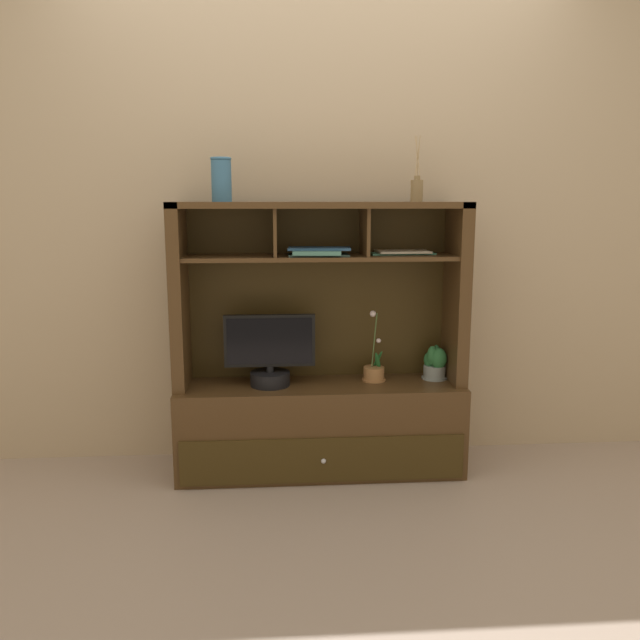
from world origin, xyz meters
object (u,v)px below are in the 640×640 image
at_px(potted_orchid, 374,371).
at_px(potted_fern, 435,363).
at_px(media_console, 320,392).
at_px(magazine_stack_left, 318,252).
at_px(magazine_stack_centre, 402,252).
at_px(tv_monitor, 270,356).
at_px(ceramic_vase, 221,179).
at_px(diffuser_bottle, 417,190).

xyz_separation_m(potted_orchid, potted_fern, (0.31, 0.01, 0.03)).
bearing_deg(media_console, magazine_stack_left, -106.80).
bearing_deg(magazine_stack_centre, media_console, -177.11).
distance_m(potted_orchid, potted_fern, 0.32).
bearing_deg(potted_fern, tv_monitor, -176.15).
height_order(potted_orchid, potted_fern, potted_orchid).
relative_size(media_console, potted_orchid, 3.91).
height_order(potted_orchid, ceramic_vase, ceramic_vase).
bearing_deg(potted_fern, magazine_stack_centre, 179.39).
bearing_deg(potted_orchid, ceramic_vase, -176.18).
height_order(magazine_stack_centre, diffuser_bottle, diffuser_bottle).
relative_size(diffuser_bottle, ceramic_vase, 1.51).
height_order(magazine_stack_left, diffuser_bottle, diffuser_bottle).
height_order(tv_monitor, potted_fern, tv_monitor).
bearing_deg(magazine_stack_centre, diffuser_bottle, -41.61).
xyz_separation_m(potted_orchid, magazine_stack_centre, (0.13, 0.01, 0.60)).
distance_m(potted_fern, ceramic_vase, 1.39).
relative_size(magazine_stack_left, diffuser_bottle, 0.99).
height_order(media_console, magazine_stack_centre, media_console).
distance_m(media_console, magazine_stack_left, 0.71).
bearing_deg(potted_fern, magazine_stack_left, -174.35).
distance_m(magazine_stack_left, diffuser_bottle, 0.55).
xyz_separation_m(tv_monitor, magazine_stack_centre, (0.65, 0.06, 0.50)).
bearing_deg(magazine_stack_left, tv_monitor, 179.22).
relative_size(tv_monitor, potted_orchid, 1.22).
distance_m(potted_orchid, diffuser_bottle, 0.92).
xyz_separation_m(magazine_stack_centre, diffuser_bottle, (0.05, -0.05, 0.30)).
bearing_deg(media_console, magazine_stack_centre, 2.89).
relative_size(potted_orchid, ceramic_vase, 1.78).
bearing_deg(media_console, ceramic_vase, -175.54).
distance_m(potted_orchid, magazine_stack_centre, 0.61).
relative_size(magazine_stack_left, ceramic_vase, 1.50).
xyz_separation_m(magazine_stack_left, diffuser_bottle, (0.47, 0.01, 0.29)).
bearing_deg(potted_orchid, magazine_stack_centre, 3.17).
bearing_deg(diffuser_bottle, potted_fern, 19.68).
bearing_deg(ceramic_vase, potted_fern, 2.96).
height_order(magazine_stack_centre, ceramic_vase, ceramic_vase).
distance_m(magazine_stack_left, magazine_stack_centre, 0.42).
relative_size(tv_monitor, diffuser_bottle, 1.44).
bearing_deg(magazine_stack_centre, potted_orchid, -176.83).
distance_m(potted_orchid, ceramic_vase, 1.20).
relative_size(media_console, magazine_stack_left, 4.65).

